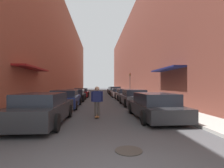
{
  "coord_description": "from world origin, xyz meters",
  "views": [
    {
      "loc": [
        -0.27,
        -2.79,
        1.68
      ],
      "look_at": [
        0.85,
        11.17,
        1.75
      ],
      "focal_mm": 28.0,
      "sensor_mm": 36.0,
      "label": 1
    }
  ],
  "objects_px": {
    "parked_car_left_1": "(66,99)",
    "parked_car_right_3": "(118,93)",
    "parked_car_right_0": "(154,106)",
    "parked_car_right_2": "(125,95)",
    "parked_car_left_3": "(81,93)",
    "manhole_cover": "(129,151)",
    "parked_car_right_5": "(112,90)",
    "skateboarder": "(97,98)",
    "parked_car_left_0": "(43,109)",
    "parked_car_right_4": "(115,91)",
    "parked_car_left_2": "(76,95)",
    "traffic_light": "(130,81)",
    "parked_car_right_1": "(134,98)"
  },
  "relations": [
    {
      "from": "parked_car_left_3",
      "to": "parked_car_right_3",
      "type": "bearing_deg",
      "value": 5.99
    },
    {
      "from": "parked_car_right_5",
      "to": "parked_car_right_2",
      "type": "bearing_deg",
      "value": -89.92
    },
    {
      "from": "parked_car_right_4",
      "to": "parked_car_right_5",
      "type": "height_order",
      "value": "parked_car_right_4"
    },
    {
      "from": "parked_car_right_2",
      "to": "traffic_light",
      "type": "bearing_deg",
      "value": 75.54
    },
    {
      "from": "parked_car_right_3",
      "to": "parked_car_right_4",
      "type": "height_order",
      "value": "parked_car_right_4"
    },
    {
      "from": "parked_car_right_2",
      "to": "parked_car_right_5",
      "type": "xyz_separation_m",
      "value": [
        -0.02,
        15.98,
        0.02
      ]
    },
    {
      "from": "parked_car_right_5",
      "to": "parked_car_left_3",
      "type": "bearing_deg",
      "value": -113.92
    },
    {
      "from": "parked_car_right_0",
      "to": "parked_car_right_2",
      "type": "xyz_separation_m",
      "value": [
        0.13,
        10.67,
        -0.01
      ]
    },
    {
      "from": "traffic_light",
      "to": "parked_car_right_4",
      "type": "bearing_deg",
      "value": 137.28
    },
    {
      "from": "parked_car_right_2",
      "to": "parked_car_left_1",
      "type": "bearing_deg",
      "value": -131.4
    },
    {
      "from": "parked_car_left_0",
      "to": "parked_car_right_0",
      "type": "xyz_separation_m",
      "value": [
        5.17,
        0.79,
        -0.04
      ]
    },
    {
      "from": "parked_car_right_0",
      "to": "skateboarder",
      "type": "relative_size",
      "value": 2.96
    },
    {
      "from": "parked_car_left_1",
      "to": "manhole_cover",
      "type": "distance_m",
      "value": 9.36
    },
    {
      "from": "parked_car_left_2",
      "to": "manhole_cover",
      "type": "bearing_deg",
      "value": -77.63
    },
    {
      "from": "parked_car_right_5",
      "to": "traffic_light",
      "type": "distance_m",
      "value": 8.03
    },
    {
      "from": "parked_car_left_1",
      "to": "manhole_cover",
      "type": "height_order",
      "value": "parked_car_left_1"
    },
    {
      "from": "parked_car_right_3",
      "to": "parked_car_right_5",
      "type": "xyz_separation_m",
      "value": [
        0.14,
        11.08,
        0.04
      ]
    },
    {
      "from": "parked_car_right_1",
      "to": "manhole_cover",
      "type": "distance_m",
      "value": 9.96
    },
    {
      "from": "parked_car_left_2",
      "to": "parked_car_left_3",
      "type": "relative_size",
      "value": 1.02
    },
    {
      "from": "parked_car_left_3",
      "to": "parked_car_right_2",
      "type": "height_order",
      "value": "parked_car_left_3"
    },
    {
      "from": "parked_car_left_0",
      "to": "parked_car_left_3",
      "type": "xyz_separation_m",
      "value": [
        0.13,
        15.84,
        -0.04
      ]
    },
    {
      "from": "parked_car_left_0",
      "to": "parked_car_left_1",
      "type": "bearing_deg",
      "value": 90.28
    },
    {
      "from": "parked_car_left_0",
      "to": "parked_car_right_3",
      "type": "relative_size",
      "value": 1.11
    },
    {
      "from": "parked_car_right_1",
      "to": "parked_car_right_3",
      "type": "height_order",
      "value": "parked_car_right_1"
    },
    {
      "from": "parked_car_right_3",
      "to": "traffic_light",
      "type": "bearing_deg",
      "value": 56.46
    },
    {
      "from": "parked_car_right_5",
      "to": "skateboarder",
      "type": "xyz_separation_m",
      "value": [
        -2.97,
        -26.17,
        0.36
      ]
    },
    {
      "from": "parked_car_left_3",
      "to": "manhole_cover",
      "type": "bearing_deg",
      "value": -81.08
    },
    {
      "from": "parked_car_left_2",
      "to": "skateboarder",
      "type": "xyz_separation_m",
      "value": [
        2.26,
        -9.45,
        0.38
      ]
    },
    {
      "from": "parked_car_right_2",
      "to": "parked_car_right_5",
      "type": "bearing_deg",
      "value": 90.08
    },
    {
      "from": "parked_car_left_1",
      "to": "parked_car_right_3",
      "type": "relative_size",
      "value": 1.09
    },
    {
      "from": "parked_car_right_1",
      "to": "parked_car_right_2",
      "type": "height_order",
      "value": "parked_car_right_1"
    },
    {
      "from": "parked_car_left_0",
      "to": "skateboarder",
      "type": "height_order",
      "value": "skateboarder"
    },
    {
      "from": "parked_car_left_3",
      "to": "parked_car_right_5",
      "type": "distance_m",
      "value": 12.69
    },
    {
      "from": "parked_car_left_2",
      "to": "parked_car_right_2",
      "type": "relative_size",
      "value": 0.96
    },
    {
      "from": "parked_car_right_0",
      "to": "parked_car_right_5",
      "type": "bearing_deg",
      "value": 89.76
    },
    {
      "from": "parked_car_left_1",
      "to": "parked_car_left_2",
      "type": "bearing_deg",
      "value": 89.11
    },
    {
      "from": "parked_car_right_4",
      "to": "manhole_cover",
      "type": "xyz_separation_m",
      "value": [
        -2.08,
        -25.33,
        -0.66
      ]
    },
    {
      "from": "parked_car_left_3",
      "to": "parked_car_right_0",
      "type": "bearing_deg",
      "value": -71.48
    },
    {
      "from": "skateboarder",
      "to": "traffic_light",
      "type": "relative_size",
      "value": 0.46
    },
    {
      "from": "parked_car_left_2",
      "to": "manhole_cover",
      "type": "height_order",
      "value": "parked_car_left_2"
    },
    {
      "from": "parked_car_right_0",
      "to": "parked_car_right_5",
      "type": "height_order",
      "value": "parked_car_right_0"
    },
    {
      "from": "parked_car_left_0",
      "to": "parked_car_right_3",
      "type": "xyz_separation_m",
      "value": [
        5.13,
        16.36,
        -0.07
      ]
    },
    {
      "from": "traffic_light",
      "to": "parked_car_right_0",
      "type": "bearing_deg",
      "value": -96.88
    },
    {
      "from": "parked_car_left_0",
      "to": "skateboarder",
      "type": "bearing_deg",
      "value": 28.73
    },
    {
      "from": "parked_car_right_1",
      "to": "skateboarder",
      "type": "distance_m",
      "value": 5.89
    },
    {
      "from": "parked_car_left_3",
      "to": "manhole_cover",
      "type": "distance_m",
      "value": 19.44
    },
    {
      "from": "parked_car_left_1",
      "to": "parked_car_right_0",
      "type": "height_order",
      "value": "parked_car_left_1"
    },
    {
      "from": "parked_car_right_3",
      "to": "parked_car_right_2",
      "type": "bearing_deg",
      "value": -88.07
    },
    {
      "from": "parked_car_right_0",
      "to": "parked_car_right_2",
      "type": "bearing_deg",
      "value": 89.29
    },
    {
      "from": "parked_car_left_3",
      "to": "parked_car_right_4",
      "type": "xyz_separation_m",
      "value": [
        5.09,
        6.13,
        0.06
      ]
    }
  ]
}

